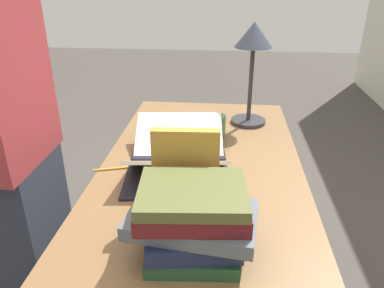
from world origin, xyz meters
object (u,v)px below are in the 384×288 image
(book_stack_tall, at_px, (192,220))
(coffee_mug, at_px, (216,125))
(person_reader, at_px, (12,154))
(reading_lamp, at_px, (253,48))
(pencil, at_px, (119,168))
(open_book, at_px, (178,154))
(book_standing_upright, at_px, (186,175))

(book_stack_tall, bearing_deg, coffee_mug, 177.46)
(person_reader, bearing_deg, book_stack_tall, -118.78)
(coffee_mug, xyz_separation_m, person_reader, (0.36, -0.68, 0.01))
(reading_lamp, height_order, pencil, reading_lamp)
(book_stack_tall, bearing_deg, person_reader, -118.78)
(open_book, height_order, book_standing_upright, book_standing_upright)
(book_stack_tall, xyz_separation_m, coffee_mug, (-0.71, 0.03, -0.05))
(reading_lamp, distance_m, pencil, 0.74)
(book_standing_upright, height_order, reading_lamp, reading_lamp)
(person_reader, bearing_deg, pencil, -84.18)
(book_standing_upright, relative_size, pencil, 1.51)
(pencil, bearing_deg, book_standing_upright, 46.97)
(reading_lamp, bearing_deg, person_reader, -57.92)
(open_book, bearing_deg, pencil, -76.46)
(pencil, bearing_deg, open_book, 109.05)
(pencil, height_order, person_reader, person_reader)
(open_book, relative_size, pencil, 3.06)
(open_book, bearing_deg, person_reader, -84.81)
(book_standing_upright, xyz_separation_m, pencil, (-0.24, -0.26, -0.13))
(open_book, relative_size, person_reader, 0.31)
(reading_lamp, relative_size, pencil, 2.53)
(book_stack_tall, distance_m, reading_lamp, 0.91)
(pencil, bearing_deg, book_stack_tall, 36.68)
(book_standing_upright, bearing_deg, pencil, -136.03)
(coffee_mug, relative_size, person_reader, 0.05)
(pencil, bearing_deg, person_reader, -84.18)
(book_stack_tall, xyz_separation_m, book_standing_upright, (-0.15, -0.03, 0.04))
(book_stack_tall, distance_m, pencil, 0.49)
(book_stack_tall, height_order, reading_lamp, reading_lamp)
(open_book, xyz_separation_m, pencil, (0.07, -0.20, -0.03))
(book_standing_upright, xyz_separation_m, reading_lamp, (-0.72, 0.20, 0.20))
(open_book, height_order, coffee_mug, open_book)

